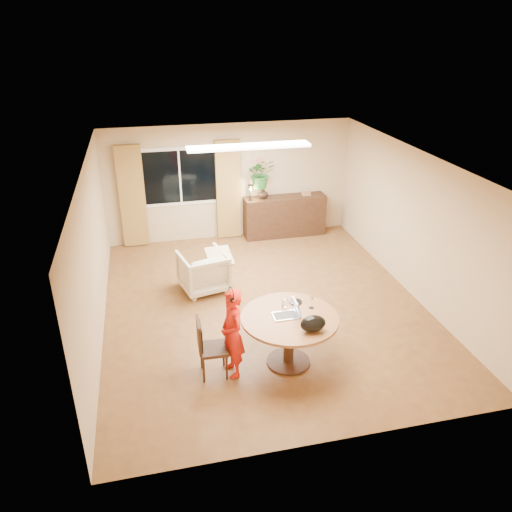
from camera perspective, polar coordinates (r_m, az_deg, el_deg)
The scene contains 24 objects.
floor at distance 8.91m, azimuth 0.93°, elevation -5.65°, with size 6.50×6.50×0.00m, color brown.
ceiling at distance 7.89m, azimuth 1.06°, elevation 10.74°, with size 6.50×6.50×0.00m, color white.
wall_back at distance 11.30m, azimuth -3.02°, elevation 8.44°, with size 5.50×5.50×0.00m, color tan.
wall_left at distance 8.15m, azimuth -18.12°, elevation 0.20°, with size 6.50×6.50×0.00m, color tan.
wall_right at distance 9.32m, azimuth 17.66°, elevation 3.46°, with size 6.50×6.50×0.00m, color tan.
window at distance 11.10m, azimuth -8.69°, elevation 8.94°, with size 1.70×0.03×1.30m.
curtain_left at distance 11.11m, azimuth -13.96°, elevation 6.57°, with size 0.55×0.08×2.25m, color olive.
curtain_right at distance 11.25m, azimuth -3.17°, elevation 7.53°, with size 0.55×0.08×2.25m, color olive.
ceiling_panel at distance 9.03m, azimuth -0.83°, elevation 12.41°, with size 2.20×0.35×0.05m, color white.
dining_table at distance 7.22m, azimuth 3.84°, elevation -8.06°, with size 1.40×1.40×0.80m.
dining_chair at distance 7.11m, azimuth -4.91°, elevation -10.35°, with size 0.44×0.40×0.91m, color black, non-canonical shape.
child at distance 6.99m, azimuth -2.73°, elevation -8.83°, with size 0.32×0.49×1.34m, color red.
laptop at distance 7.07m, azimuth 3.38°, elevation -6.00°, with size 0.38×0.25×0.25m, color #B7B7BC, non-canonical shape.
tumbler at distance 7.33m, azimuth 3.30°, elevation -5.36°, with size 0.08×0.08×0.12m, color white, non-canonical shape.
wine_glass at distance 7.30m, azimuth 6.38°, elevation -5.26°, with size 0.07×0.07×0.20m, color white, non-canonical shape.
pot_lid at distance 7.46m, azimuth 4.53°, elevation -5.21°, with size 0.20×0.20×0.03m, color white, non-canonical shape.
handbag at distance 6.78m, azimuth 6.53°, elevation -7.69°, with size 0.36×0.21×0.24m, color black, non-canonical shape.
armchair at distance 9.29m, azimuth -6.06°, elevation -1.74°, with size 0.81×0.83×0.76m, color beige.
throw at distance 9.08m, azimuth -4.24°, elevation 0.44°, with size 0.45×0.55×0.03m, color beige, non-canonical shape.
sideboard at distance 11.62m, azimuth 3.29°, elevation 4.59°, with size 1.88×0.46×0.94m, color black.
vase at distance 11.29m, azimuth 0.80°, elevation 7.19°, with size 0.24×0.24×0.25m, color black.
bouquet at distance 11.15m, azimuth 0.56°, elevation 9.39°, with size 0.59×0.51×0.66m, color #386726.
book_stack at distance 11.59m, azimuth 5.76°, elevation 7.12°, with size 0.19×0.14×0.08m, color brown, non-canonical shape.
desk_lamp at distance 11.16m, azimuth -0.63°, elevation 7.29°, with size 0.15×0.15×0.37m, color black, non-canonical shape.
Camera 1 is at (-1.86, -7.40, 4.61)m, focal length 35.00 mm.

